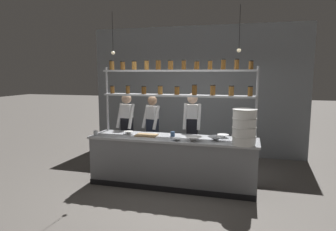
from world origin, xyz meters
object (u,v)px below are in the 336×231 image
object	(u,v)px
serving_cup_by_board	(173,134)
prep_bowl_center_back	(177,139)
prep_bowl_far_left	(129,133)
cutting_board	(146,135)
prep_bowl_near_left	(223,136)
prep_bowl_near_right	(216,139)
chef_right	(192,128)
chef_center	(152,127)
spice_shelf_unit	(177,84)
prep_bowl_center_front	(194,139)
container_stack	(244,127)
chef_left	(127,127)
serving_cup_front	(96,133)

from	to	relation	value
serving_cup_by_board	prep_bowl_center_back	bearing A→B (deg)	-64.86
prep_bowl_far_left	cutting_board	bearing A→B (deg)	-11.79
cutting_board	prep_bowl_near_left	bearing A→B (deg)	9.04
prep_bowl_center_back	prep_bowl_near_right	size ratio (longest dim) A/B	0.59
chef_right	prep_bowl_near_left	xyz separation A→B (m)	(0.68, -0.56, -0.03)
chef_center	chef_right	xyz separation A→B (m)	(0.89, -0.06, 0.05)
spice_shelf_unit	prep_bowl_near_right	size ratio (longest dim) A/B	10.95
chef_right	prep_bowl_near_right	distance (m)	1.03
prep_bowl_center_front	prep_bowl_near_right	bearing A→B (deg)	18.86
prep_bowl_near_right	container_stack	bearing A→B (deg)	-19.60
prep_bowl_near_right	serving_cup_by_board	world-z (taller)	serving_cup_by_board
prep_bowl_near_left	container_stack	bearing A→B (deg)	-50.90
spice_shelf_unit	chef_left	xyz separation A→B (m)	(-1.18, 0.29, -0.93)
prep_bowl_near_right	serving_cup_by_board	size ratio (longest dim) A/B	3.05
chef_right	prep_bowl_center_front	size ratio (longest dim) A/B	5.80
container_stack	serving_cup_by_board	size ratio (longest dim) A/B	6.68
spice_shelf_unit	container_stack	size ratio (longest dim) A/B	5.01
container_stack	serving_cup_front	size ratio (longest dim) A/B	6.56
prep_bowl_center_back	prep_bowl_near_right	distance (m)	0.69
cutting_board	prep_bowl_center_back	size ratio (longest dim) A/B	2.47
spice_shelf_unit	serving_cup_front	bearing A→B (deg)	-159.74
prep_bowl_center_front	prep_bowl_center_back	size ratio (longest dim) A/B	1.80
chef_center	serving_cup_by_board	distance (m)	1.00
prep_bowl_center_front	serving_cup_by_board	bearing A→B (deg)	148.03
prep_bowl_center_front	serving_cup_front	bearing A→B (deg)	-179.61
prep_bowl_center_back	serving_cup_front	distance (m)	1.61
serving_cup_front	prep_bowl_near_right	bearing A→B (deg)	3.50
serving_cup_by_board	chef_center	bearing A→B (deg)	130.73
chef_left	cutting_board	distance (m)	0.92
container_stack	prep_bowl_near_right	world-z (taller)	container_stack
prep_bowl_far_left	serving_cup_by_board	world-z (taller)	serving_cup_by_board
prep_bowl_near_left	prep_bowl_center_back	xyz separation A→B (m)	(-0.77, -0.47, -0.01)
chef_left	container_stack	bearing A→B (deg)	-10.71
container_stack	serving_cup_front	bearing A→B (deg)	179.33
serving_cup_front	prep_bowl_far_left	bearing A→B (deg)	27.71
prep_bowl_far_left	prep_bowl_near_right	bearing A→B (deg)	-5.11
chef_center	chef_left	bearing A→B (deg)	-138.59
chef_left	spice_shelf_unit	bearing A→B (deg)	-5.31
serving_cup_front	serving_cup_by_board	size ratio (longest dim) A/B	1.02
spice_shelf_unit	prep_bowl_center_front	xyz separation A→B (m)	(0.43, -0.53, -0.93)
serving_cup_by_board	prep_bowl_center_front	bearing A→B (deg)	-31.97
chef_right	prep_bowl_near_right	size ratio (longest dim) A/B	6.18
cutting_board	prep_bowl_center_front	distance (m)	0.96
spice_shelf_unit	serving_cup_by_board	distance (m)	0.95
cutting_board	prep_bowl_center_front	bearing A→B (deg)	-11.70
chef_right	prep_bowl_center_front	bearing A→B (deg)	-81.36
prep_bowl_near_left	prep_bowl_far_left	world-z (taller)	prep_bowl_near_left
prep_bowl_near_left	cutting_board	bearing A→B (deg)	-170.96
cutting_board	prep_bowl_center_back	xyz separation A→B (m)	(0.65, -0.25, 0.01)
chef_left	serving_cup_by_board	xyz separation A→B (m)	(1.16, -0.54, 0.00)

